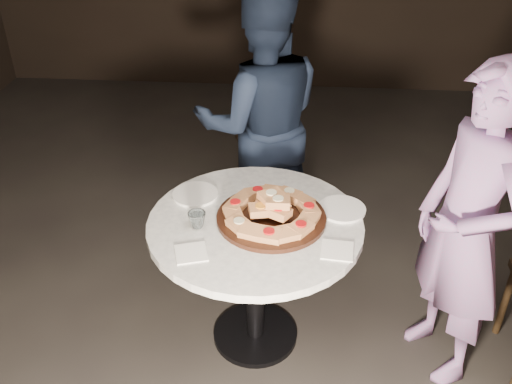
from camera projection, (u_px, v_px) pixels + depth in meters
floor at (274, 332)px, 3.08m from camera, size 7.00×7.00×0.00m
table at (255, 245)px, 2.73m from camera, size 1.14×1.14×0.76m
serving_board at (271, 218)px, 2.66m from camera, size 0.65×0.65×0.02m
focaccia_pile at (272, 210)px, 2.63m from camera, size 0.46×0.46×0.12m
plate_left at (195, 194)px, 2.84m from camera, size 0.27×0.27×0.01m
plate_right at (342, 209)px, 2.73m from camera, size 0.26×0.26×0.01m
water_glass at (197, 220)px, 2.60m from camera, size 0.09×0.09×0.08m
napkin_near at (191, 253)px, 2.45m from camera, size 0.17×0.17×0.01m
napkin_far at (337, 250)px, 2.47m from camera, size 0.15×0.15×0.01m
chair_far at (269, 142)px, 3.97m from camera, size 0.47×0.48×0.79m
diner_navy at (261, 123)px, 3.38m from camera, size 0.90×0.76×1.65m
diner_teal at (466, 232)px, 2.52m from camera, size 0.58×0.68×1.59m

